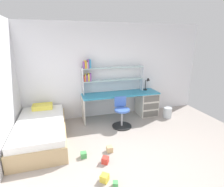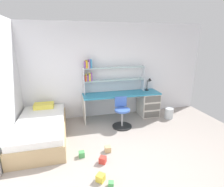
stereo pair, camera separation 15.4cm
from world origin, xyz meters
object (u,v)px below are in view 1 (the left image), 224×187
(bookshelf_hutch, at_px, (105,74))
(toy_block_yellow_4, at_px, (105,178))
(bed_platform, at_px, (41,130))
(toy_block_red_1, at_px, (105,160))
(toy_block_green_2, at_px, (84,155))
(toy_block_green_5, at_px, (115,184))
(swivel_chair, at_px, (122,115))
(toy_block_natural_0, at_px, (110,149))
(desk_lamp, at_px, (148,82))
(desk, at_px, (140,102))
(waste_bin, at_px, (167,112))

(bookshelf_hutch, distance_m, toy_block_yellow_4, 2.92)
(bed_platform, bearing_deg, toy_block_red_1, -45.01)
(toy_block_green_2, bearing_deg, toy_block_green_5, -66.44)
(bookshelf_hutch, relative_size, swivel_chair, 2.28)
(swivel_chair, xyz_separation_m, toy_block_natural_0, (-0.62, -1.03, -0.26))
(desk_lamp, distance_m, swivel_chair, 1.45)
(desk, height_order, toy_block_red_1, desk)
(desk_lamp, relative_size, toy_block_green_5, 4.54)
(bookshelf_hutch, height_order, bed_platform, bookshelf_hutch)
(bookshelf_hutch, bearing_deg, toy_block_red_1, -104.34)
(desk, relative_size, waste_bin, 7.41)
(toy_block_green_2, xyz_separation_m, toy_block_yellow_4, (0.25, -0.73, 0.01))
(bed_platform, bearing_deg, bookshelf_hutch, 27.36)
(bookshelf_hutch, height_order, toy_block_yellow_4, bookshelf_hutch)
(desk_lamp, height_order, toy_block_yellow_4, desk_lamp)
(desk, height_order, swivel_chair, swivel_chair)
(waste_bin, height_order, toy_block_green_5, waste_bin)
(bed_platform, distance_m, toy_block_green_5, 2.19)
(swivel_chair, height_order, toy_block_green_2, swivel_chair)
(bookshelf_hutch, distance_m, toy_block_green_2, 2.40)
(bed_platform, distance_m, toy_block_natural_0, 1.65)
(waste_bin, bearing_deg, toy_block_yellow_4, -141.16)
(toy_block_red_1, bearing_deg, bed_platform, 134.99)
(desk, distance_m, waste_bin, 0.88)
(desk_lamp, height_order, waste_bin, desk_lamp)
(desk_lamp, bearing_deg, bed_platform, -165.09)
(toy_block_green_2, bearing_deg, toy_block_red_1, -37.45)
(bed_platform, height_order, toy_block_yellow_4, bed_platform)
(toy_block_natural_0, distance_m, toy_block_green_2, 0.55)
(bookshelf_hutch, relative_size, toy_block_green_2, 16.33)
(swivel_chair, relative_size, waste_bin, 2.62)
(toy_block_natural_0, height_order, toy_block_red_1, same)
(desk_lamp, relative_size, toy_block_red_1, 3.15)
(toy_block_green_2, bearing_deg, waste_bin, 24.78)
(bed_platform, bearing_deg, desk_lamp, 14.91)
(swivel_chair, distance_m, toy_block_natural_0, 1.23)
(desk, bearing_deg, waste_bin, -28.48)
(toy_block_natural_0, bearing_deg, toy_block_green_2, -175.93)
(bed_platform, distance_m, waste_bin, 3.54)
(desk_lamp, distance_m, toy_block_natural_0, 2.59)
(toy_block_yellow_4, bearing_deg, toy_block_natural_0, 68.62)
(waste_bin, relative_size, toy_block_red_1, 2.50)
(bookshelf_hutch, xyz_separation_m, swivel_chair, (0.26, -0.75, -1.00))
(desk, distance_m, toy_block_green_5, 2.99)
(desk_lamp, xyz_separation_m, bed_platform, (-3.08, -0.82, -0.76))
(toy_block_red_1, distance_m, toy_block_yellow_4, 0.46)
(toy_block_green_2, xyz_separation_m, toy_block_green_5, (0.38, -0.88, -0.01))
(waste_bin, height_order, toy_block_red_1, waste_bin)
(bed_platform, distance_m, toy_block_yellow_4, 1.98)
(swivel_chair, xyz_separation_m, waste_bin, (1.52, 0.17, -0.16))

